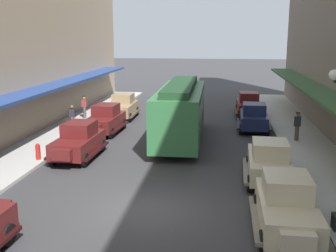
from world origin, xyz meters
name	(u,v)px	position (x,y,z in m)	size (l,w,h in m)	color
ground_plane	(146,210)	(0.00, 0.00, 0.00)	(200.00, 200.00, 0.00)	#38383A
parked_car_0	(123,106)	(-4.84, 16.42, 0.94)	(2.18, 4.28, 1.84)	#997F5B
parked_car_1	(254,116)	(4.72, 13.51, 0.94)	(2.25, 4.30, 1.84)	#19234C
parked_car_2	(249,104)	(4.69, 18.55, 0.94)	(2.22, 4.29, 1.84)	#591919
parked_car_3	(269,160)	(4.67, 3.63, 0.94)	(2.26, 4.30, 1.84)	beige
parked_car_5	(105,119)	(-4.79, 11.50, 0.94)	(2.27, 4.31, 1.84)	#591919
parked_car_6	(287,204)	(4.72, -1.11, 0.94)	(2.17, 4.27, 1.84)	beige
parked_car_7	(78,140)	(-4.61, 5.94, 0.94)	(2.21, 4.28, 1.84)	#591919
streetcar	(181,109)	(0.21, 10.19, 1.90)	(2.67, 9.64, 3.46)	#33723F
fire_hydrant	(38,151)	(-6.35, 4.95, 0.56)	(0.24, 0.24, 0.82)	#B21E19
pedestrian_0	(72,117)	(-6.94, 11.42, 0.99)	(0.36, 0.24, 1.64)	slate
pedestrian_2	(84,107)	(-7.48, 15.36, 1.01)	(0.36, 0.28, 1.67)	#4C4238
pedestrian_3	(297,126)	(7.00, 10.54, 1.01)	(0.36, 0.28, 1.67)	#4C4238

